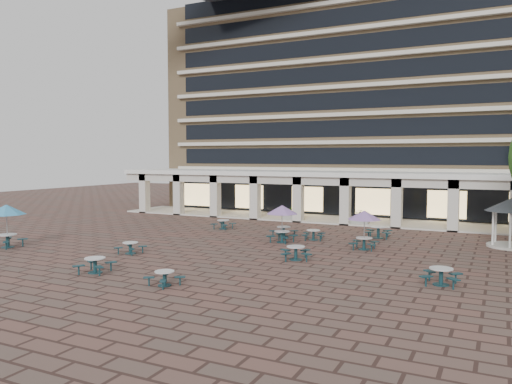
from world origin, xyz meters
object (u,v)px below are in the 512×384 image
Objects in this scene: picnic_table_2 at (164,277)px; planter_left at (291,215)px; picnic_table_0 at (95,264)px; planter_right at (360,219)px; picnic_table_1 at (130,247)px.

planter_left reaches higher than picnic_table_2.
planter_left is at bearing 112.58° from picnic_table_2.
planter_left is (0.99, 22.93, 0.10)m from picnic_table_0.
planter_left is (-3.56, 23.42, 0.16)m from picnic_table_2.
picnic_table_0 is 22.96m from planter_left.
planter_right reaches higher than picnic_table_2.
planter_left is 6.22m from planter_right.
planter_left reaches higher than picnic_table_0.
picnic_table_2 is (4.55, -0.48, -0.06)m from picnic_table_0.
picnic_table_2 is (6.26, -5.10, -0.01)m from picnic_table_1.
picnic_table_2 is 1.13× the size of planter_right.
picnic_table_0 is 1.15× the size of picnic_table_2.
picnic_table_0 is 1.27× the size of picnic_table_1.
planter_right is at bearing 58.81° from picnic_table_0.
picnic_table_0 is 4.93m from picnic_table_1.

